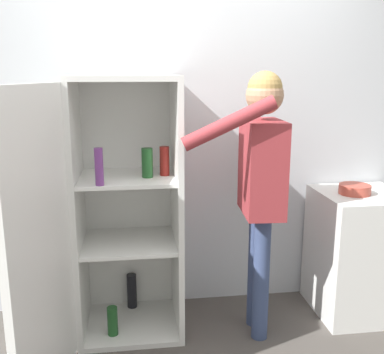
% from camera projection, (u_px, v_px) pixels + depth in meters
% --- Properties ---
extents(wall_back, '(7.00, 0.06, 2.55)m').
position_uv_depth(wall_back, '(176.00, 134.00, 3.18)').
color(wall_back, silver).
rests_on(wall_back, ground_plane).
extents(refrigerator, '(0.89, 1.23, 1.68)m').
position_uv_depth(refrigerator, '(111.00, 214.00, 2.79)').
color(refrigerator, white).
rests_on(refrigerator, ground_plane).
extents(person, '(0.66, 0.54, 1.71)m').
position_uv_depth(person, '(261.00, 171.00, 2.79)').
color(person, '#384770').
rests_on(person, ground_plane).
extents(counter, '(0.59, 0.59, 0.89)m').
position_uv_depth(counter, '(358.00, 253.00, 3.20)').
color(counter, white).
rests_on(counter, ground_plane).
extents(bowl, '(0.21, 0.21, 0.07)m').
position_uv_depth(bowl, '(355.00, 189.00, 3.07)').
color(bowl, '#B24738').
rests_on(bowl, counter).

